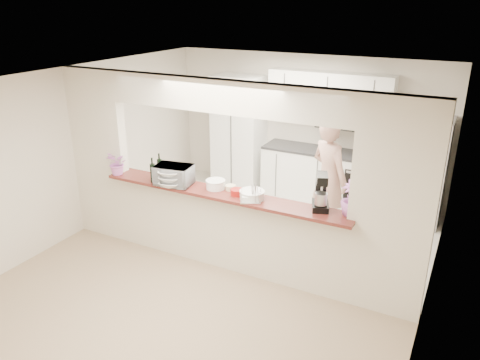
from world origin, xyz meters
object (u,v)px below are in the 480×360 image
Objects in this scene: refrigerator at (421,171)px; person at (329,180)px; stand_mixer at (321,193)px; toaster_oven at (174,175)px.

person is (-1.12, -1.21, 0.07)m from refrigerator.
refrigerator is at bearing 72.71° from stand_mixer.
refrigerator is 2.74m from stand_mixer.
refrigerator is 3.91m from toaster_oven.
person reaches higher than stand_mixer.
toaster_oven is at bearing -135.00° from refrigerator.
refrigerator is at bearing 35.46° from toaster_oven.
stand_mixer is 1.46m from person.
stand_mixer is at bearing -4.72° from toaster_oven.
refrigerator reaches higher than toaster_oven.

